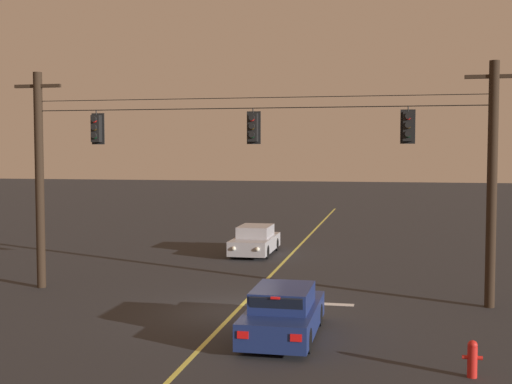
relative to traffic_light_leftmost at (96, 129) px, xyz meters
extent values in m
plane|color=#28282B|center=(5.64, -2.20, -5.84)|extent=(180.00, 180.00, 0.00)
cube|color=#D1C64C|center=(5.64, 6.02, -5.84)|extent=(0.14, 60.00, 0.01)
cube|color=silver|center=(7.54, -0.58, -5.84)|extent=(3.40, 0.36, 0.01)
cylinder|color=#2D2116|center=(-2.26, 0.02, -1.89)|extent=(0.32, 0.32, 7.90)
cube|color=#2D2116|center=(-2.26, 0.02, 1.55)|extent=(1.80, 0.12, 0.12)
cylinder|color=slate|center=(-2.26, 0.02, 1.20)|extent=(0.12, 0.12, 0.18)
cylinder|color=#2D2116|center=(13.53, 0.02, -1.89)|extent=(0.32, 0.32, 7.90)
cube|color=#2D2116|center=(13.53, 0.02, 1.55)|extent=(1.80, 0.12, 0.12)
cylinder|color=slate|center=(13.53, 0.02, 1.20)|extent=(0.12, 0.12, 0.18)
cylinder|color=black|center=(5.64, 0.02, 0.65)|extent=(15.80, 0.03, 0.03)
cylinder|color=black|center=(5.64, 0.02, 1.00)|extent=(15.80, 0.02, 0.02)
cylinder|color=black|center=(0.00, 0.02, 0.56)|extent=(0.04, 0.04, 0.18)
cube|color=black|center=(0.00, 0.02, -0.01)|extent=(0.32, 0.26, 0.96)
cube|color=black|center=(0.00, 0.16, -0.01)|extent=(0.48, 0.03, 1.12)
sphere|color=red|center=(0.00, -0.14, 0.28)|extent=(0.17, 0.17, 0.17)
cylinder|color=black|center=(0.00, -0.18, 0.33)|extent=(0.20, 0.10, 0.20)
sphere|color=#3D280A|center=(0.00, -0.14, -0.01)|extent=(0.17, 0.17, 0.17)
cylinder|color=black|center=(0.00, -0.18, 0.04)|extent=(0.20, 0.10, 0.20)
sphere|color=black|center=(0.00, -0.14, -0.29)|extent=(0.17, 0.17, 0.17)
cylinder|color=black|center=(0.00, -0.18, -0.25)|extent=(0.20, 0.10, 0.20)
cylinder|color=black|center=(5.73, 0.02, 0.56)|extent=(0.04, 0.04, 0.18)
cube|color=black|center=(5.73, 0.02, -0.01)|extent=(0.32, 0.26, 0.96)
cube|color=black|center=(5.73, 0.16, -0.01)|extent=(0.48, 0.03, 1.12)
sphere|color=red|center=(5.73, -0.14, 0.28)|extent=(0.17, 0.17, 0.17)
cylinder|color=black|center=(5.73, -0.18, 0.33)|extent=(0.20, 0.10, 0.20)
sphere|color=#3D280A|center=(5.73, -0.14, -0.01)|extent=(0.17, 0.17, 0.17)
cylinder|color=black|center=(5.73, -0.18, 0.04)|extent=(0.20, 0.10, 0.20)
sphere|color=black|center=(5.73, -0.14, -0.29)|extent=(0.17, 0.17, 0.17)
cylinder|color=black|center=(5.73, -0.18, -0.25)|extent=(0.20, 0.10, 0.20)
cylinder|color=black|center=(10.89, 0.02, 0.56)|extent=(0.04, 0.04, 0.18)
cube|color=black|center=(10.89, 0.02, -0.01)|extent=(0.32, 0.26, 0.96)
cube|color=black|center=(10.89, 0.16, -0.01)|extent=(0.48, 0.03, 1.12)
sphere|color=red|center=(10.89, -0.14, 0.28)|extent=(0.17, 0.17, 0.17)
cylinder|color=black|center=(10.89, -0.18, 0.33)|extent=(0.20, 0.10, 0.20)
sphere|color=#3D280A|center=(10.89, -0.14, -0.01)|extent=(0.17, 0.17, 0.17)
cylinder|color=black|center=(10.89, -0.18, 0.04)|extent=(0.20, 0.10, 0.20)
sphere|color=black|center=(10.89, -0.14, -0.29)|extent=(0.17, 0.17, 0.17)
cylinder|color=black|center=(10.89, -0.18, -0.25)|extent=(0.20, 0.10, 0.20)
cube|color=navy|center=(7.55, -4.68, -5.34)|extent=(1.80, 4.30, 0.68)
cube|color=navy|center=(7.55, -4.80, -4.73)|extent=(1.51, 2.15, 0.54)
cube|color=black|center=(7.55, -3.87, -4.73)|extent=(1.40, 0.21, 0.48)
cube|color=black|center=(7.55, -5.87, -4.73)|extent=(1.37, 0.18, 0.46)
cylinder|color=black|center=(6.76, -3.35, -5.52)|extent=(0.22, 0.64, 0.64)
cylinder|color=black|center=(8.34, -3.35, -5.52)|extent=(0.22, 0.64, 0.64)
cylinder|color=black|center=(6.76, -6.02, -5.52)|extent=(0.22, 0.64, 0.64)
cylinder|color=black|center=(8.34, -6.02, -5.52)|extent=(0.22, 0.64, 0.64)
cube|color=red|center=(6.90, -6.85, -5.24)|extent=(0.28, 0.03, 0.18)
cube|color=red|center=(8.20, -6.85, -5.24)|extent=(0.28, 0.03, 0.18)
cube|color=red|center=(7.55, -5.97, -4.50)|extent=(0.24, 0.04, 0.06)
cube|color=#A5A5AD|center=(3.89, 9.41, -5.34)|extent=(1.80, 4.30, 0.68)
cube|color=#A5A5AD|center=(3.89, 9.53, -4.73)|extent=(1.51, 2.15, 0.54)
cube|color=black|center=(3.89, 8.60, -4.73)|extent=(1.40, 0.21, 0.48)
cube|color=black|center=(3.89, 10.60, -4.73)|extent=(1.37, 0.18, 0.46)
cylinder|color=black|center=(4.68, 8.08, -5.52)|extent=(0.22, 0.64, 0.64)
cylinder|color=black|center=(3.09, 8.08, -5.52)|extent=(0.22, 0.64, 0.64)
cylinder|color=black|center=(4.68, 10.75, -5.52)|extent=(0.22, 0.64, 0.64)
cylinder|color=black|center=(3.09, 10.75, -5.52)|extent=(0.22, 0.64, 0.64)
sphere|color=white|center=(4.44, 7.24, -5.28)|extent=(0.20, 0.20, 0.20)
sphere|color=white|center=(3.33, 7.24, -5.28)|extent=(0.20, 0.20, 0.20)
cylinder|color=red|center=(12.19, -7.06, -5.49)|extent=(0.22, 0.22, 0.70)
sphere|color=red|center=(12.19, -7.06, -5.11)|extent=(0.22, 0.22, 0.22)
cylinder|color=red|center=(12.03, -7.06, -5.39)|extent=(0.12, 0.09, 0.09)
cylinder|color=red|center=(12.35, -7.06, -5.39)|extent=(0.12, 0.09, 0.09)
camera|label=1|loc=(10.35, -22.27, -0.80)|focal=46.71mm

